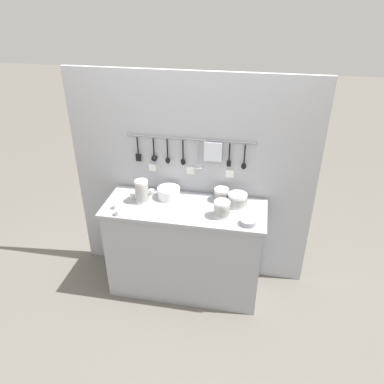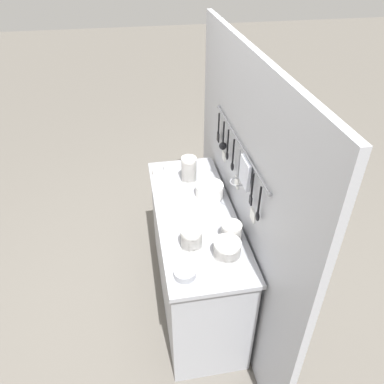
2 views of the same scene
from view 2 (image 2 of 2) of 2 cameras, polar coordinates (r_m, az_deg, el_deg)
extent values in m
plane|color=#666059|center=(3.21, 0.42, -15.65)|extent=(20.00, 20.00, 0.00)
cube|color=#9EA0A8|center=(2.58, 0.51, -3.34)|extent=(1.40, 0.54, 0.03)
cube|color=#9EA0A8|center=(2.88, 0.46, -10.27)|extent=(1.35, 0.52, 0.87)
cube|color=#A8AAB2|center=(2.58, 7.18, -0.75)|extent=(2.20, 0.04, 1.98)
cylinder|color=#93969E|center=(2.34, 7.19, 7.54)|extent=(1.10, 0.01, 0.01)
sphere|color=#93969E|center=(2.82, 4.05, 12.82)|extent=(0.02, 0.02, 0.02)
sphere|color=#93969E|center=(1.90, 11.73, -0.35)|extent=(0.02, 0.02, 0.02)
cylinder|color=black|center=(2.78, 4.10, 10.38)|extent=(0.01, 0.01, 0.16)
cube|color=black|center=(2.83, 4.01, 8.35)|extent=(0.05, 0.01, 0.07)
cylinder|color=#93969E|center=(2.75, 4.43, 12.04)|extent=(0.01, 0.01, 0.02)
cylinder|color=black|center=(2.66, 4.83, 8.98)|extent=(0.01, 0.01, 0.17)
sphere|color=black|center=(2.71, 4.72, 7.00)|extent=(0.06, 0.06, 0.06)
cylinder|color=#93969E|center=(2.62, 5.19, 10.76)|extent=(0.01, 0.01, 0.02)
cylinder|color=black|center=(2.55, 5.50, 7.69)|extent=(0.01, 0.01, 0.17)
ellipsoid|color=black|center=(2.61, 5.36, 5.52)|extent=(0.04, 0.02, 0.06)
cylinder|color=#93969E|center=(2.51, 5.89, 9.58)|extent=(0.01, 0.01, 0.02)
cylinder|color=black|center=(2.44, 6.32, 6.14)|extent=(0.01, 0.01, 0.18)
ellipsoid|color=black|center=(2.50, 6.15, 3.88)|extent=(0.04, 0.02, 0.06)
cylinder|color=#93969E|center=(2.40, 6.74, 8.12)|extent=(0.01, 0.01, 0.02)
cylinder|color=#93969E|center=(2.33, 7.15, 4.34)|extent=(0.01, 0.01, 0.20)
torus|color=#93969E|center=(2.41, 6.91, 1.55)|extent=(0.10, 0.10, 0.01)
cylinder|color=#93969E|center=(2.29, 7.63, 6.59)|extent=(0.01, 0.01, 0.02)
cube|color=silver|center=(2.22, 8.09, 2.92)|extent=(0.15, 0.02, 0.17)
cylinder|color=#93969E|center=(2.18, 8.58, 4.93)|extent=(0.01, 0.01, 0.02)
cylinder|color=black|center=(2.11, 9.18, 0.99)|extent=(0.01, 0.01, 0.16)
cube|color=black|center=(2.17, 8.93, -1.25)|extent=(0.04, 0.01, 0.06)
cylinder|color=#93969E|center=(2.07, 9.72, 2.94)|extent=(0.01, 0.01, 0.02)
cylinder|color=black|center=(2.02, 10.25, -1.24)|extent=(0.01, 0.01, 0.17)
ellipsoid|color=black|center=(2.08, 9.94, -3.67)|extent=(0.04, 0.02, 0.06)
cylinder|color=#93969E|center=(1.97, 10.86, 0.94)|extent=(0.01, 0.01, 0.02)
cube|color=white|center=(2.78, 4.92, 5.48)|extent=(0.07, 0.01, 0.07)
cube|color=white|center=(2.50, 6.86, 1.46)|extent=(0.07, 0.01, 0.07)
cube|color=white|center=(2.23, 9.27, -3.56)|extent=(0.07, 0.01, 0.07)
cylinder|color=white|center=(2.37, 5.97, -6.63)|extent=(0.13, 0.13, 0.04)
cylinder|color=white|center=(2.35, 6.01, -6.21)|extent=(0.13, 0.13, 0.04)
cylinder|color=white|center=(2.34, 6.04, -5.79)|extent=(0.13, 0.13, 0.04)
cylinder|color=white|center=(2.32, 6.08, -5.36)|extent=(0.13, 0.13, 0.04)
cylinder|color=white|center=(2.25, 5.32, -9.32)|extent=(0.16, 0.16, 0.04)
cylinder|color=white|center=(2.24, 5.35, -8.89)|extent=(0.16, 0.16, 0.04)
cylinder|color=white|center=(2.22, 5.38, -8.46)|extent=(0.16, 0.16, 0.04)
cylinder|color=white|center=(2.21, 5.42, -8.03)|extent=(0.16, 0.16, 0.04)
cylinder|color=white|center=(2.86, -0.47, 2.02)|extent=(0.11, 0.11, 0.04)
cylinder|color=white|center=(2.85, -0.47, 2.41)|extent=(0.11, 0.11, 0.04)
cylinder|color=white|center=(2.84, -0.47, 2.81)|extent=(0.11, 0.11, 0.04)
cylinder|color=white|center=(2.82, -0.48, 3.21)|extent=(0.11, 0.11, 0.04)
cylinder|color=white|center=(2.81, -0.48, 3.61)|extent=(0.11, 0.11, 0.04)
cylinder|color=white|center=(2.80, -0.48, 4.02)|extent=(0.11, 0.11, 0.04)
cylinder|color=white|center=(2.79, -0.48, 4.43)|extent=(0.11, 0.11, 0.04)
cylinder|color=white|center=(2.77, -0.49, 4.84)|extent=(0.11, 0.11, 0.04)
cylinder|color=white|center=(2.30, -0.10, -7.98)|extent=(0.13, 0.13, 0.04)
cylinder|color=white|center=(2.28, -0.10, -7.54)|extent=(0.13, 0.13, 0.04)
cylinder|color=white|center=(2.27, -0.10, -7.10)|extent=(0.13, 0.13, 0.04)
cylinder|color=white|center=(2.25, -0.10, -6.65)|extent=(0.13, 0.13, 0.04)
cylinder|color=white|center=(2.23, -0.10, -6.20)|extent=(0.13, 0.13, 0.04)
cylinder|color=white|center=(2.72, 2.65, -0.49)|extent=(0.20, 0.20, 0.01)
cylinder|color=white|center=(2.72, 2.66, -0.35)|extent=(0.20, 0.20, 0.01)
cylinder|color=white|center=(2.71, 2.66, -0.21)|extent=(0.20, 0.20, 0.01)
cylinder|color=white|center=(2.71, 2.67, -0.08)|extent=(0.20, 0.20, 0.01)
cylinder|color=white|center=(2.70, 2.67, 0.06)|extent=(0.20, 0.20, 0.01)
cylinder|color=white|center=(2.70, 2.68, 0.20)|extent=(0.20, 0.20, 0.01)
cylinder|color=white|center=(2.69, 2.68, 0.34)|extent=(0.20, 0.20, 0.01)
cylinder|color=white|center=(2.69, 2.69, 0.48)|extent=(0.20, 0.20, 0.01)
cylinder|color=white|center=(2.68, 2.69, 0.62)|extent=(0.20, 0.20, 0.01)
cylinder|color=white|center=(2.68, 2.70, 0.75)|extent=(0.20, 0.20, 0.01)
cylinder|color=white|center=(2.67, 2.70, 0.90)|extent=(0.20, 0.20, 0.01)
cylinder|color=white|center=(2.67, 2.71, 1.04)|extent=(0.20, 0.20, 0.01)
cylinder|color=#93969E|center=(2.14, -1.12, -12.28)|extent=(0.13, 0.13, 0.04)
cylinder|color=white|center=(3.00, -3.90, 3.78)|extent=(0.05, 0.05, 0.05)
cylinder|color=white|center=(2.84, 2.45, 1.84)|extent=(0.05, 0.05, 0.05)
cylinder|color=white|center=(2.95, -0.01, 3.25)|extent=(0.05, 0.05, 0.05)
cylinder|color=white|center=(2.95, -5.62, 3.04)|extent=(0.05, 0.05, 0.05)
camera|label=1|loc=(2.69, -73.32, 13.57)|focal=35.00mm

